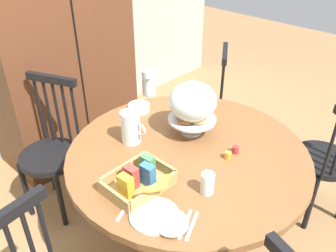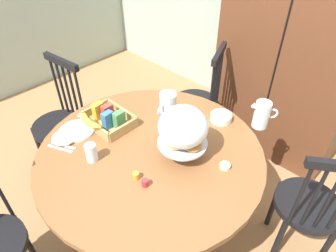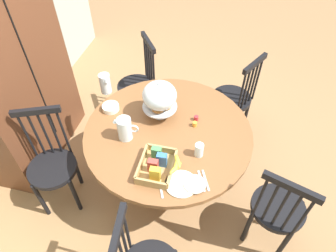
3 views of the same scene
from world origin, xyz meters
The scene contains 20 objects.
ground_plane centered at (0.00, 0.00, 0.00)m, with size 10.00×10.00×0.00m, color #997047.
wooden_armoire centered at (0.17, 1.50, 0.98)m, with size 1.18×0.60×1.96m.
dining_table centered at (0.03, 0.05, 0.55)m, with size 1.33×1.33×0.74m.
windsor_chair_near_window centered at (0.84, 0.56, 0.45)m, with size 0.46×0.46×0.97m.
windsor_chair_by_cabinet centered at (-0.32, 0.94, 0.45)m, with size 0.44×0.44×0.97m.
windsor_chair_host_seat centered at (0.86, -0.44, 0.45)m, with size 0.45×0.45×0.97m.
pastry_stand_with_dome centered at (0.19, 0.15, 0.94)m, with size 0.28×0.28×0.34m.
orange_juice_pitcher centered at (-0.11, 0.34, 0.83)m, with size 0.11×0.19×0.19m.
milk_pitcher centered at (0.37, 0.69, 0.82)m, with size 0.15×0.14×0.18m.
cereal_basket centered at (-0.35, 0.02, 0.79)m, with size 0.32×0.30×0.12m.
china_plate_large centered at (-0.43, -0.16, 0.75)m, with size 0.22×0.22×0.01m, color white.
china_plate_small centered at (-0.42, -0.24, 0.76)m, with size 0.15×0.15×0.01m, color white.
cereal_bowl centered at (0.15, 0.57, 0.76)m, with size 0.14×0.14×0.04m, color white.
drinking_glass centered at (-0.15, -0.23, 0.80)m, with size 0.06×0.06×0.11m, color silver.
butter_dish centered at (0.42, 0.24, 0.75)m, with size 0.06×0.06×0.02m, color beige.
jam_jar_strawberry centered at (0.20, -0.15, 0.76)m, with size 0.04×0.04×0.04m, color #B7282D.
jam_jar_apricot centered at (0.13, -0.15, 0.76)m, with size 0.04×0.04×0.04m, color orange.
table_knife centered at (-0.37, -0.28, 0.74)m, with size 0.17×0.01×0.01m, color silver.
dinner_fork centered at (-0.36, -0.31, 0.74)m, with size 0.17×0.01×0.01m, color silver.
soup_spoon centered at (-0.49, -0.03, 0.74)m, with size 0.17×0.01×0.01m, color silver.
Camera 1 is at (-1.19, -0.95, 1.90)m, focal length 38.02 mm.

